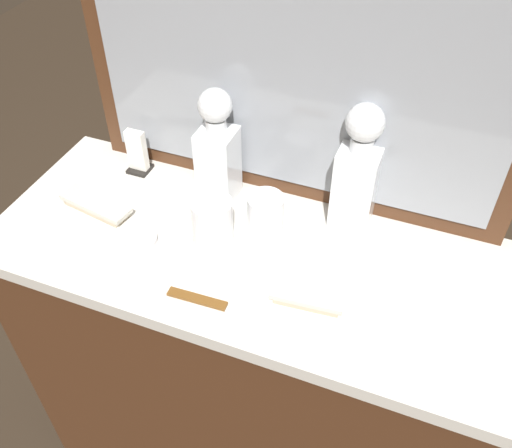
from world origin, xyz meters
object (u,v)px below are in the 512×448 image
object	(u,v)px
crystal_decanter_left	(218,156)
crystal_decanter_front	(357,178)
porcelain_dish	(141,239)
tortoiseshell_comb	(197,299)
crystal_tumbler_far_right	(265,214)
silver_brush_center	(308,295)
silver_brush_left	(96,206)
napkin_holder	(138,154)
crystal_tumbler_center	(212,222)

from	to	relation	value
crystal_decanter_left	crystal_decanter_front	distance (m)	0.30
porcelain_dish	tortoiseshell_comb	bearing A→B (deg)	-28.92
crystal_decanter_left	crystal_tumbler_far_right	xyz separation A→B (m)	(0.13, -0.06, -0.07)
crystal_tumbler_far_right	silver_brush_center	size ratio (longest dim) A/B	0.58
silver_brush_center	silver_brush_left	size ratio (longest dim) A/B	0.81
crystal_tumbler_far_right	napkin_holder	bearing A→B (deg)	167.64
crystal_decanter_left	crystal_tumbler_far_right	bearing A→B (deg)	-24.85
crystal_decanter_front	silver_brush_center	world-z (taller)	crystal_decanter_front
crystal_decanter_front	silver_brush_left	size ratio (longest dim) A/B	1.63
porcelain_dish	silver_brush_center	bearing A→B (deg)	-3.40
crystal_tumbler_center	silver_brush_center	world-z (taller)	crystal_tumbler_center
crystal_decanter_front	napkin_holder	distance (m)	0.52
crystal_decanter_left	crystal_decanter_front	xyz separation A→B (m)	(0.30, 0.03, 0.01)
silver_brush_left	crystal_tumbler_far_right	bearing A→B (deg)	12.95
crystal_decanter_left	crystal_tumbler_center	world-z (taller)	crystal_decanter_left
crystal_tumbler_center	porcelain_dish	bearing A→B (deg)	-155.29
crystal_tumbler_center	silver_brush_left	bearing A→B (deg)	-177.56
porcelain_dish	crystal_decanter_left	bearing A→B (deg)	64.89
silver_brush_center	crystal_decanter_front	bearing A→B (deg)	85.75
porcelain_dish	crystal_decanter_front	bearing A→B (deg)	30.17
crystal_tumbler_center	porcelain_dish	world-z (taller)	crystal_tumbler_center
crystal_decanter_left	napkin_holder	bearing A→B (deg)	176.11
silver_brush_center	crystal_decanter_left	bearing A→B (deg)	141.77
crystal_decanter_left	napkin_holder	distance (m)	0.23
napkin_holder	silver_brush_center	bearing A→B (deg)	-25.35
porcelain_dish	napkin_holder	size ratio (longest dim) A/B	0.63
crystal_tumbler_far_right	silver_brush_center	distance (m)	0.22
crystal_tumbler_center	napkin_holder	size ratio (longest dim) A/B	0.91
porcelain_dish	silver_brush_left	bearing A→B (deg)	159.71
napkin_holder	tortoiseshell_comb	bearing A→B (deg)	-45.91
crystal_decanter_left	porcelain_dish	size ratio (longest dim) A/B	3.89
tortoiseshell_comb	napkin_holder	distance (m)	0.44
silver_brush_left	tortoiseshell_comb	size ratio (longest dim) A/B	1.47
crystal_decanter_left	crystal_tumbler_center	bearing A→B (deg)	-71.42
crystal_decanter_front	silver_brush_left	xyz separation A→B (m)	(-0.53, -0.18, -0.10)
crystal_decanter_left	napkin_holder	world-z (taller)	crystal_decanter_left
silver_brush_left	napkin_holder	bearing A→B (deg)	84.26
silver_brush_center	silver_brush_left	xyz separation A→B (m)	(-0.51, 0.07, -0.00)
crystal_tumbler_far_right	crystal_tumbler_center	xyz separation A→B (m)	(-0.09, -0.07, 0.01)
crystal_decanter_left	silver_brush_left	size ratio (longest dim) A/B	1.55
crystal_tumbler_far_right	crystal_tumbler_center	size ratio (longest dim) A/B	0.82
crystal_tumbler_far_right	silver_brush_left	world-z (taller)	crystal_tumbler_far_right
crystal_tumbler_center	silver_brush_center	bearing A→B (deg)	-20.08
crystal_decanter_front	porcelain_dish	xyz separation A→B (m)	(-0.39, -0.23, -0.11)
crystal_decanter_left	silver_brush_center	xyz separation A→B (m)	(0.28, -0.22, -0.10)
crystal_decanter_front	napkin_holder	bearing A→B (deg)	-178.39
crystal_decanter_front	porcelain_dish	world-z (taller)	crystal_decanter_front
crystal_decanter_left	crystal_tumbler_center	distance (m)	0.16
crystal_tumbler_center	tortoiseshell_comb	bearing A→B (deg)	-76.20
crystal_decanter_front	crystal_tumbler_center	distance (m)	0.31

